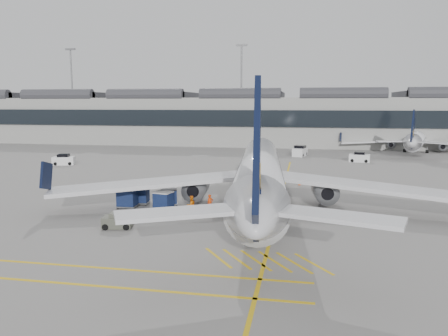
% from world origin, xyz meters
% --- Properties ---
extents(ground, '(220.00, 220.00, 0.00)m').
position_xyz_m(ground, '(0.00, 0.00, 0.00)').
color(ground, gray).
rests_on(ground, ground).
extents(terminal, '(200.00, 20.45, 12.40)m').
position_xyz_m(terminal, '(0.00, 71.93, 6.14)').
color(terminal, '#9E9E99').
rests_on(terminal, ground).
extents(light_masts, '(113.00, 0.60, 25.45)m').
position_xyz_m(light_masts, '(-1.67, 86.00, 14.49)').
color(light_masts, slate).
rests_on(light_masts, ground).
extents(apron_markings, '(0.25, 60.00, 0.01)m').
position_xyz_m(apron_markings, '(10.00, 10.00, 0.01)').
color(apron_markings, gold).
rests_on(apron_markings, ground).
extents(airliner_main, '(38.58, 42.31, 11.25)m').
position_xyz_m(airliner_main, '(8.24, 6.61, 3.31)').
color(airliner_main, silver).
rests_on(airliner_main, ground).
extents(airliner_far, '(28.78, 31.90, 8.73)m').
position_xyz_m(airliner_far, '(34.65, 60.29, 2.56)').
color(airliner_far, silver).
rests_on(airliner_far, ground).
extents(belt_loader, '(4.69, 2.94, 1.87)m').
position_xyz_m(belt_loader, '(7.31, 6.10, 0.55)').
color(belt_loader, beige).
rests_on(belt_loader, ground).
extents(baggage_cart_a, '(1.93, 1.76, 1.66)m').
position_xyz_m(baggage_cart_a, '(-0.49, 6.33, 0.89)').
color(baggage_cart_a, gray).
rests_on(baggage_cart_a, ground).
extents(baggage_cart_b, '(1.87, 1.60, 1.84)m').
position_xyz_m(baggage_cart_b, '(-3.45, 6.31, 0.99)').
color(baggage_cart_b, gray).
rests_on(baggage_cart_b, ground).
extents(baggage_cart_c, '(1.92, 1.69, 1.76)m').
position_xyz_m(baggage_cart_c, '(-0.40, 4.32, 0.94)').
color(baggage_cart_c, gray).
rests_on(baggage_cart_c, ground).
extents(baggage_cart_d, '(1.84, 1.54, 1.88)m').
position_xyz_m(baggage_cart_d, '(-4.06, 4.61, 1.01)').
color(baggage_cart_d, gray).
rests_on(baggage_cart_d, ground).
extents(ramp_agent_a, '(0.69, 0.69, 1.61)m').
position_xyz_m(ramp_agent_a, '(3.95, 4.57, 0.81)').
color(ramp_agent_a, red).
rests_on(ramp_agent_a, ground).
extents(ramp_agent_b, '(1.06, 1.06, 1.73)m').
position_xyz_m(ramp_agent_b, '(2.55, 3.18, 0.87)').
color(ramp_agent_b, orange).
rests_on(ramp_agent_b, ground).
extents(pushback_tug, '(2.49, 1.80, 1.27)m').
position_xyz_m(pushback_tug, '(-2.17, -1.86, 0.57)').
color(pushback_tug, '#4F5145').
rests_on(pushback_tug, ground).
extents(safety_cone_nose, '(0.34, 0.34, 0.47)m').
position_xyz_m(safety_cone_nose, '(11.81, 19.30, 0.23)').
color(safety_cone_nose, '#F24C0A').
rests_on(safety_cone_nose, ground).
extents(safety_cone_engine, '(0.32, 0.32, 0.45)m').
position_xyz_m(safety_cone_engine, '(17.91, 3.43, 0.22)').
color(safety_cone_engine, '#F24C0A').
rests_on(safety_cone_engine, ground).
extents(service_van_left, '(3.69, 2.53, 1.73)m').
position_xyz_m(service_van_left, '(-25.67, 30.21, 0.77)').
color(service_van_left, white).
rests_on(service_van_left, ground).
extents(service_van_mid, '(2.88, 4.27, 2.00)m').
position_xyz_m(service_van_mid, '(11.50, 48.94, 0.90)').
color(service_van_mid, white).
rests_on(service_van_mid, ground).
extents(service_van_right, '(3.58, 2.24, 1.71)m').
position_xyz_m(service_van_right, '(21.46, 42.34, 0.77)').
color(service_van_right, white).
rests_on(service_van_right, ground).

